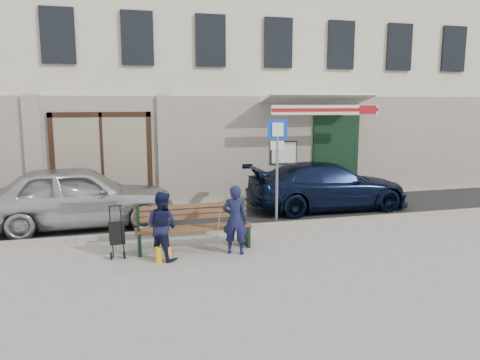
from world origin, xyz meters
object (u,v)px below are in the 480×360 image
object	(u,v)px
man	(235,220)
parking_sign	(277,155)
bench	(192,228)
woman	(162,226)
stroller	(117,234)
car_silver	(78,196)
car_navy	(328,186)

from	to	relation	value
man	parking_sign	bearing A→B (deg)	-105.33
parking_sign	bench	world-z (taller)	parking_sign
woman	stroller	distance (m)	0.98
parking_sign	stroller	xyz separation A→B (m)	(-3.88, -1.51, -1.30)
car_silver	parking_sign	bearing A→B (deg)	-103.76
car_navy	woman	distance (m)	5.88
woman	parking_sign	bearing A→B (deg)	-103.43
car_navy	woman	bearing A→B (deg)	121.96
car_navy	stroller	xyz separation A→B (m)	(-5.83, -2.71, -0.23)
man	bench	bearing A→B (deg)	-9.73
car_navy	parking_sign	xyz separation A→B (m)	(-1.95, -1.19, 1.07)
car_silver	bench	xyz separation A→B (m)	(2.37, -2.41, -0.31)
bench	stroller	size ratio (longest dim) A/B	2.39
woman	man	bearing A→B (deg)	-137.17
car_silver	car_navy	xyz separation A→B (m)	(6.69, 0.23, -0.10)
bench	man	xyz separation A→B (m)	(0.80, -0.52, 0.24)
car_navy	woman	xyz separation A→B (m)	(-4.98, -3.13, -0.00)
car_navy	man	bearing A→B (deg)	131.63
car_silver	man	distance (m)	4.31
parking_sign	bench	distance (m)	3.06
woman	stroller	world-z (taller)	woman
man	woman	xyz separation A→B (m)	(-1.45, 0.03, -0.03)
man	stroller	xyz separation A→B (m)	(-2.30, 0.45, -0.26)
woman	car_silver	bearing A→B (deg)	-15.44
man	woman	distance (m)	1.45
car_silver	woman	distance (m)	3.37
car_silver	car_navy	size ratio (longest dim) A/B	0.98
car_silver	stroller	bearing A→B (deg)	-163.00
car_silver	car_navy	bearing A→B (deg)	-90.30
stroller	parking_sign	bearing A→B (deg)	12.63
bench	man	distance (m)	0.98
car_navy	woman	world-z (taller)	car_navy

